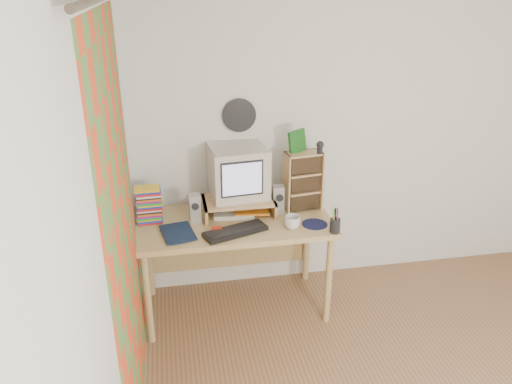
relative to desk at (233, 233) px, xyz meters
name	(u,v)px	position (x,y,z in m)	size (l,w,h in m)	color
back_wall	(357,132)	(1.03, 0.31, 0.63)	(3.50, 3.50, 0.00)	silver
left_wall	(105,274)	(-0.72, -1.44, 0.63)	(3.50, 3.50, 0.00)	silver
curtain	(124,239)	(-0.68, -0.96, 0.53)	(2.20, 2.20, 0.00)	red
wall_disc	(239,115)	(0.10, 0.29, 0.81)	(0.25, 0.25, 0.02)	black
desk	(233,233)	(0.00, 0.00, 0.00)	(1.40, 0.70, 0.75)	#D3BB71
monitor_riser	(239,202)	(0.05, 0.04, 0.23)	(0.52, 0.30, 0.12)	tan
crt_monitor	(239,173)	(0.06, 0.09, 0.44)	(0.39, 0.39, 0.37)	beige
speaker_left	(195,208)	(-0.27, -0.03, 0.24)	(0.08, 0.08, 0.21)	#A9AAAE
speaker_right	(278,199)	(0.34, 0.00, 0.24)	(0.08, 0.08, 0.22)	#A9AAAE
keyboard	(235,231)	(-0.02, -0.26, 0.15)	(0.44, 0.15, 0.03)	black
dvd_stack	(149,206)	(-0.59, 0.03, 0.26)	(0.17, 0.12, 0.25)	brown
cd_rack	(303,181)	(0.53, 0.05, 0.36)	(0.27, 0.14, 0.45)	tan
mug	(292,222)	(0.38, -0.25, 0.18)	(0.11, 0.11, 0.09)	silver
diary	(163,234)	(-0.51, -0.22, 0.16)	(0.25, 0.19, 0.05)	#0F1D38
mousepad	(315,224)	(0.55, -0.23, 0.14)	(0.18, 0.18, 0.00)	#0F1333
pen_cup	(335,223)	(0.66, -0.37, 0.21)	(0.07, 0.07, 0.14)	black
papers	(241,211)	(0.06, 0.04, 0.15)	(0.29, 0.21, 0.04)	silver
red_box	(217,230)	(-0.14, -0.22, 0.15)	(0.07, 0.05, 0.04)	#B52813
game_box	(297,141)	(0.49, 0.07, 0.66)	(0.13, 0.03, 0.16)	#19591B
webcam	(320,147)	(0.64, 0.01, 0.63)	(0.06, 0.06, 0.09)	black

